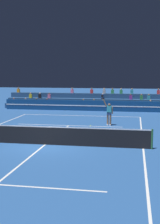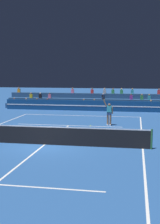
{
  "view_description": "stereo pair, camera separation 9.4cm",
  "coord_description": "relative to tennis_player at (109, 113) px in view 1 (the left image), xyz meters",
  "views": [
    {
      "loc": [
        5.0,
        -16.78,
        4.15
      ],
      "look_at": [
        0.92,
        6.24,
        1.1
      ],
      "focal_mm": 50.0,
      "sensor_mm": 36.0,
      "label": 1
    },
    {
      "loc": [
        5.09,
        -16.76,
        4.15
      ],
      "look_at": [
        0.92,
        6.24,
        1.1
      ],
      "focal_mm": 50.0,
      "sensor_mm": 36.0,
      "label": 2
    }
  ],
  "objects": [
    {
      "name": "ground_plane",
      "position": [
        -3.04,
        -7.07,
        -0.99
      ],
      "size": [
        120.0,
        120.0,
        0.0
      ],
      "primitive_type": "plane",
      "color": "#285699"
    },
    {
      "name": "bleacher_stand",
      "position": [
        -3.04,
        11.14,
        -0.34
      ],
      "size": [
        19.22,
        2.85,
        2.28
      ],
      "color": "navy",
      "rests_on": "ground"
    },
    {
      "name": "tennis_ball",
      "position": [
        -1.35,
        -0.57,
        -0.95
      ],
      "size": [
        0.07,
        0.07,
        0.07
      ],
      "primitive_type": "sphere",
      "color": "#C6DB33",
      "rests_on": "ground"
    },
    {
      "name": "tennis_player",
      "position": [
        0.0,
        0.0,
        0.0
      ],
      "size": [
        1.05,
        0.36,
        2.47
      ],
      "color": "brown",
      "rests_on": "ground"
    },
    {
      "name": "tennis_net",
      "position": [
        -3.04,
        -7.07,
        -0.44
      ],
      "size": [
        12.0,
        0.1,
        1.1
      ],
      "color": "#2D6B38",
      "rests_on": "ground"
    },
    {
      "name": "sponsor_banner_wall",
      "position": [
        -3.04,
        8.61,
        -0.44
      ],
      "size": [
        18.0,
        0.26,
        1.1
      ],
      "color": "navy",
      "rests_on": "ground"
    },
    {
      "name": "court_lines",
      "position": [
        -3.04,
        -7.07,
        -0.98
      ],
      "size": [
        11.1,
        23.9,
        0.01
      ],
      "color": "white",
      "rests_on": "ground"
    }
  ]
}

